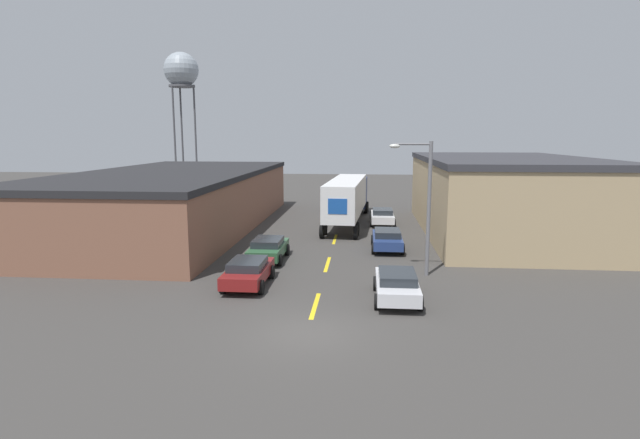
% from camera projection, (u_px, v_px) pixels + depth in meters
% --- Properties ---
extents(ground_plane, '(160.00, 160.00, 0.00)m').
position_uv_depth(ground_plane, '(307.00, 333.00, 18.78)').
color(ground_plane, '#3D3A38').
extents(road_centerline, '(0.20, 17.78, 0.01)m').
position_uv_depth(road_centerline, '(327.00, 264.00, 28.88)').
color(road_centerline, yellow).
rests_on(road_centerline, ground_plane).
extents(warehouse_left, '(13.28, 29.77, 4.60)m').
position_uv_depth(warehouse_left, '(174.00, 199.00, 40.14)').
color(warehouse_left, brown).
rests_on(warehouse_left, ground_plane).
extents(warehouse_right, '(11.78, 21.25, 5.81)m').
position_uv_depth(warehouse_right, '(503.00, 195.00, 37.67)').
color(warehouse_right, tan).
rests_on(warehouse_right, ground_plane).
extents(semi_truck, '(3.63, 15.36, 3.84)m').
position_uv_depth(semi_truck, '(348.00, 196.00, 42.23)').
color(semi_truck, navy).
rests_on(semi_truck, ground_plane).
extents(parked_car_right_mid, '(2.06, 4.35, 1.34)m').
position_uv_depth(parked_car_right_mid, '(387.00, 239.00, 32.48)').
color(parked_car_right_mid, navy).
rests_on(parked_car_right_mid, ground_plane).
extents(parked_car_right_far, '(2.06, 4.35, 1.34)m').
position_uv_depth(parked_car_right_far, '(382.00, 216.00, 41.78)').
color(parked_car_right_far, silver).
rests_on(parked_car_right_far, ground_plane).
extents(parked_car_left_far, '(2.06, 4.35, 1.34)m').
position_uv_depth(parked_car_left_far, '(268.00, 248.00, 29.74)').
color(parked_car_left_far, '#2D5B38').
rests_on(parked_car_left_far, ground_plane).
extents(parked_car_left_near, '(2.06, 4.35, 1.34)m').
position_uv_depth(parked_car_left_near, '(248.00, 271.00, 24.65)').
color(parked_car_left_near, maroon).
rests_on(parked_car_left_near, ground_plane).
extents(parked_car_right_near, '(2.06, 4.35, 1.34)m').
position_uv_depth(parked_car_right_near, '(397.00, 284.00, 22.47)').
color(parked_car_right_near, silver).
rests_on(parked_car_right_near, ground_plane).
extents(water_tower, '(5.14, 5.14, 19.72)m').
position_uv_depth(water_tower, '(181.00, 72.00, 74.55)').
color(water_tower, '#47474C').
rests_on(water_tower, ground_plane).
extents(street_lamp, '(2.23, 0.32, 7.08)m').
position_uv_depth(street_lamp, '(424.00, 198.00, 25.93)').
color(street_lamp, slate).
rests_on(street_lamp, ground_plane).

